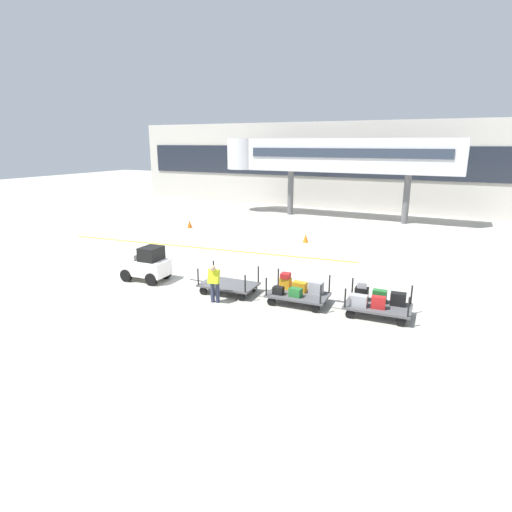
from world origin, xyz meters
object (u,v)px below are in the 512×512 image
baggage_handler (214,282)px  safety_cone_far (190,224)px  baggage_tug (146,264)px  baggage_cart_middle (298,291)px  baggage_cart_lead (228,285)px  safety_cone_near (306,238)px  baggage_cart_tail (376,302)px

baggage_handler → safety_cone_far: (-9.61, 11.85, -0.59)m
baggage_tug → baggage_cart_middle: (7.11, 0.47, -0.27)m
safety_cone_far → baggage_cart_lead: bearing=-48.2°
baggage_cart_middle → safety_cone_near: baggage_cart_middle is taller
safety_cone_near → safety_cone_far: size_ratio=1.00×
baggage_cart_lead → baggage_cart_middle: (2.96, 0.24, 0.14)m
baggage_cart_lead → baggage_tug: bearing=-176.8°
baggage_handler → baggage_cart_lead: bearing=94.2°
baggage_cart_lead → safety_cone_near: (-0.33, 10.05, -0.07)m
baggage_cart_lead → baggage_cart_tail: same height
baggage_cart_lead → baggage_cart_middle: same height
safety_cone_near → safety_cone_far: bearing=176.4°
baggage_handler → safety_cone_near: size_ratio=2.84×
baggage_cart_tail → safety_cone_near: 11.51m
baggage_handler → safety_cone_near: bearing=92.2°
safety_cone_far → baggage_handler: bearing=-51.0°
baggage_cart_lead → baggage_handler: bearing=-85.8°
baggage_handler → baggage_cart_tail: bearing=15.4°
baggage_cart_middle → baggage_cart_tail: (2.94, 0.15, 0.02)m
baggage_tug → safety_cone_near: 10.98m
safety_cone_far → baggage_cart_tail: bearing=-33.6°
safety_cone_far → baggage_cart_middle: bearing=-39.8°
baggage_cart_lead → baggage_cart_tail: 5.92m
baggage_tug → baggage_handler: size_ratio=1.38×
baggage_cart_tail → safety_cone_far: bearing=146.4°
baggage_cart_tail → safety_cone_near: bearing=122.8°
baggage_cart_lead → baggage_cart_tail: size_ratio=1.00×
baggage_tug → baggage_cart_lead: baggage_tug is taller
baggage_tug → baggage_cart_tail: bearing=3.5°
baggage_cart_tail → safety_cone_far: baggage_cart_tail is taller
baggage_tug → baggage_cart_middle: size_ratio=0.71×
baggage_cart_tail → safety_cone_far: (-15.42, 10.25, -0.23)m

